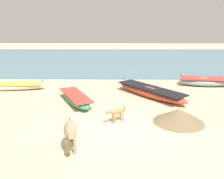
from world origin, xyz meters
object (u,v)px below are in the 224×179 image
at_px(fishing_boat_0, 150,92).
at_px(cow_adult_dun, 70,131).
at_px(fishing_boat_5, 7,86).
at_px(fishing_boat_3, 76,98).
at_px(fishing_boat_4, 203,81).
at_px(calf_near_tan, 117,111).

bearing_deg(fishing_boat_0, cow_adult_dun, 111.53).
bearing_deg(fishing_boat_0, fishing_boat_5, 43.00).
bearing_deg(fishing_boat_0, fishing_boat_3, 66.90).
bearing_deg(fishing_boat_3, cow_adult_dun, -18.91).
bearing_deg(cow_adult_dun, fishing_boat_3, 174.38).
distance_m(fishing_boat_4, fishing_boat_5, 12.54).
height_order(fishing_boat_5, calf_near_tan, calf_near_tan).
bearing_deg(fishing_boat_3, fishing_boat_4, 88.25).
relative_size(fishing_boat_3, calf_near_tan, 4.06).
bearing_deg(fishing_boat_4, calf_near_tan, 54.39).
height_order(fishing_boat_4, calf_near_tan, fishing_boat_4).
bearing_deg(fishing_boat_5, cow_adult_dun, -58.70).
xyz_separation_m(fishing_boat_0, fishing_boat_3, (-4.03, -1.12, -0.04)).
relative_size(fishing_boat_3, fishing_boat_5, 0.74).
distance_m(fishing_boat_3, cow_adult_dun, 4.90).
distance_m(fishing_boat_0, cow_adult_dun, 6.88).
xyz_separation_m(cow_adult_dun, calf_near_tan, (1.52, 2.38, -0.22)).
bearing_deg(calf_near_tan, fishing_boat_3, -87.44).
distance_m(fishing_boat_5, calf_near_tan, 8.30).
height_order(fishing_boat_3, fishing_boat_4, fishing_boat_4).
relative_size(cow_adult_dun, calf_near_tan, 1.66).
height_order(fishing_boat_0, cow_adult_dun, cow_adult_dun).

